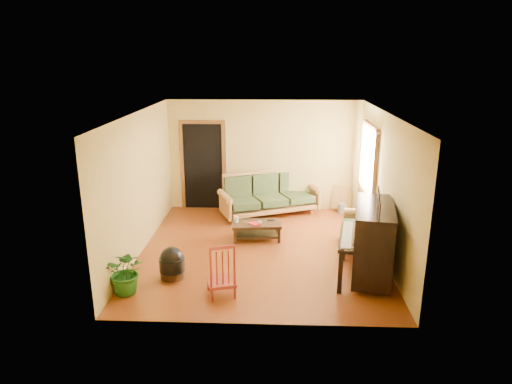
{
  "coord_description": "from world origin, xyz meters",
  "views": [
    {
      "loc": [
        0.25,
        -8.03,
        3.59
      ],
      "look_at": [
        -0.09,
        0.2,
        1.1
      ],
      "focal_mm": 32.0,
      "sensor_mm": 36.0,
      "label": 1
    }
  ],
  "objects_px": {
    "potted_plant": "(127,271)",
    "piano": "(372,243)",
    "footstool": "(172,266)",
    "coffee_table": "(256,231)",
    "red_chair": "(221,268)",
    "armchair": "(361,224)",
    "ceramic_crock": "(342,208)",
    "sofa": "(270,195)"
  },
  "relations": [
    {
      "from": "piano",
      "to": "potted_plant",
      "type": "xyz_separation_m",
      "value": [
        -3.89,
        -0.65,
        -0.27
      ]
    },
    {
      "from": "coffee_table",
      "to": "armchair",
      "type": "xyz_separation_m",
      "value": [
        2.03,
        -0.24,
        0.28
      ]
    },
    {
      "from": "coffee_table",
      "to": "red_chair",
      "type": "relative_size",
      "value": 1.09
    },
    {
      "from": "ceramic_crock",
      "to": "footstool",
      "type": "bearing_deg",
      "value": -134.16
    },
    {
      "from": "piano",
      "to": "ceramic_crock",
      "type": "bearing_deg",
      "value": 100.69
    },
    {
      "from": "piano",
      "to": "red_chair",
      "type": "xyz_separation_m",
      "value": [
        -2.42,
        -0.65,
        -0.19
      ]
    },
    {
      "from": "footstool",
      "to": "potted_plant",
      "type": "distance_m",
      "value": 0.81
    },
    {
      "from": "coffee_table",
      "to": "piano",
      "type": "bearing_deg",
      "value": -39.1
    },
    {
      "from": "coffee_table",
      "to": "piano",
      "type": "height_order",
      "value": "piano"
    },
    {
      "from": "ceramic_crock",
      "to": "piano",
      "type": "bearing_deg",
      "value": -89.89
    },
    {
      "from": "sofa",
      "to": "potted_plant",
      "type": "xyz_separation_m",
      "value": [
        -2.17,
        -3.76,
        -0.11
      ]
    },
    {
      "from": "sofa",
      "to": "red_chair",
      "type": "xyz_separation_m",
      "value": [
        -0.7,
        -3.75,
        -0.04
      ]
    },
    {
      "from": "sofa",
      "to": "piano",
      "type": "relative_size",
      "value": 1.57
    },
    {
      "from": "armchair",
      "to": "red_chair",
      "type": "height_order",
      "value": "armchair"
    },
    {
      "from": "armchair",
      "to": "footstool",
      "type": "xyz_separation_m",
      "value": [
        -3.37,
        -1.48,
        -0.26
      ]
    },
    {
      "from": "coffee_table",
      "to": "potted_plant",
      "type": "bearing_deg",
      "value": -130.54
    },
    {
      "from": "footstool",
      "to": "red_chair",
      "type": "relative_size",
      "value": 0.48
    },
    {
      "from": "piano",
      "to": "red_chair",
      "type": "relative_size",
      "value": 1.61
    },
    {
      "from": "armchair",
      "to": "coffee_table",
      "type": "bearing_deg",
      "value": -176.82
    },
    {
      "from": "armchair",
      "to": "red_chair",
      "type": "distance_m",
      "value": 3.2
    },
    {
      "from": "potted_plant",
      "to": "sofa",
      "type": "bearing_deg",
      "value": 59.95
    },
    {
      "from": "piano",
      "to": "sofa",
      "type": "bearing_deg",
      "value": 129.5
    },
    {
      "from": "ceramic_crock",
      "to": "coffee_table",
      "type": "bearing_deg",
      "value": -139.39
    },
    {
      "from": "armchair",
      "to": "ceramic_crock",
      "type": "xyz_separation_m",
      "value": [
        -0.07,
        1.92,
        -0.35
      ]
    },
    {
      "from": "coffee_table",
      "to": "ceramic_crock",
      "type": "xyz_separation_m",
      "value": [
        1.96,
        1.68,
        -0.07
      ]
    },
    {
      "from": "armchair",
      "to": "piano",
      "type": "xyz_separation_m",
      "value": [
        -0.07,
        -1.36,
        0.18
      ]
    },
    {
      "from": "red_chair",
      "to": "coffee_table",
      "type": "bearing_deg",
      "value": 62.5
    },
    {
      "from": "sofa",
      "to": "potted_plant",
      "type": "bearing_deg",
      "value": -142.96
    },
    {
      "from": "piano",
      "to": "potted_plant",
      "type": "height_order",
      "value": "piano"
    },
    {
      "from": "piano",
      "to": "red_chair",
      "type": "bearing_deg",
      "value": -154.47
    },
    {
      "from": "sofa",
      "to": "coffee_table",
      "type": "xyz_separation_m",
      "value": [
        -0.25,
        -1.51,
        -0.3
      ]
    },
    {
      "from": "sofa",
      "to": "coffee_table",
      "type": "distance_m",
      "value": 1.56
    },
    {
      "from": "armchair",
      "to": "potted_plant",
      "type": "xyz_separation_m",
      "value": [
        -3.96,
        -2.01,
        -0.09
      ]
    },
    {
      "from": "footstool",
      "to": "ceramic_crock",
      "type": "distance_m",
      "value": 4.73
    },
    {
      "from": "coffee_table",
      "to": "red_chair",
      "type": "bearing_deg",
      "value": -101.44
    },
    {
      "from": "red_chair",
      "to": "ceramic_crock",
      "type": "xyz_separation_m",
      "value": [
        2.41,
        3.93,
        -0.33
      ]
    },
    {
      "from": "sofa",
      "to": "footstool",
      "type": "bearing_deg",
      "value": -139.13
    },
    {
      "from": "footstool",
      "to": "red_chair",
      "type": "height_order",
      "value": "red_chair"
    },
    {
      "from": "armchair",
      "to": "footstool",
      "type": "bearing_deg",
      "value": -146.51
    },
    {
      "from": "footstool",
      "to": "red_chair",
      "type": "distance_m",
      "value": 1.06
    },
    {
      "from": "potted_plant",
      "to": "piano",
      "type": "bearing_deg",
      "value": 9.5
    },
    {
      "from": "footstool",
      "to": "potted_plant",
      "type": "bearing_deg",
      "value": -137.67
    }
  ]
}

